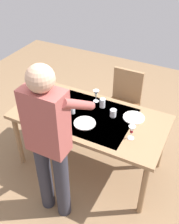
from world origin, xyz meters
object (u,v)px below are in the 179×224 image
Objects in this scene: water_cup_near_right at (30,113)px; dinner_plate_near at (85,123)px; person_server at (50,140)px; water_cup_near_left at (102,103)px; wine_glass_right at (96,94)px; water_cup_far_left at (113,113)px; chair_near at (124,99)px; serving_bowl_pasta at (52,103)px; wine_bottle at (46,87)px; dinner_plate_far at (134,118)px; water_cup_far_right at (72,109)px; dining_table at (90,121)px; wine_glass_left at (132,130)px.

water_cup_near_right is 0.59m from dinner_plate_near.
person_server is 0.91m from water_cup_near_left.
water_cup_far_left is at bearing 149.54° from wine_glass_right.
chair_near is at bearing -95.80° from person_server.
chair_near reaches higher than serving_bowl_pasta.
chair_near is 3.07× the size of wine_bottle.
wine_bottle is 1.29× the size of dinner_plate_near.
water_cup_near_left reaches higher than dinner_plate_far.
water_cup_near_left is at bearing -4.63° from dinner_plate_far.
person_server is 7.34× the size of dinner_plate_near.
water_cup_far_left is at bearing -160.73° from water_cup_far_right.
chair_near is 3.96× the size of dinner_plate_far.
water_cup_near_left is 1.04× the size of water_cup_near_right.
water_cup_far_right is at bearing 11.73° from dining_table.
wine_glass_right is 0.66× the size of dinner_plate_near.
wine_bottle reaches higher than dining_table.
serving_bowl_pasta is at bearing 11.14° from water_cup_far_left.
water_cup_near_left is 0.47× the size of dinner_plate_near.
water_cup_far_left is (-0.17, 0.10, -0.01)m from water_cup_near_left.
serving_bowl_pasta is 0.93m from dinner_plate_far.
chair_near reaches higher than water_cup_near_left.
water_cup_near_right is at bearing 40.11° from water_cup_near_left.
water_cup_near_left reaches higher than water_cup_far_left.
person_server reaches higher than water_cup_near_right.
dinner_plate_far is (-0.21, -0.07, -0.04)m from water_cup_far_left.
chair_near is at bearing -124.71° from serving_bowl_pasta.
water_cup_far_right is 0.67m from dinner_plate_far.
dinner_plate_near is at bearing 166.82° from serving_bowl_pasta.
dining_table is at bearing 75.06° from water_cup_near_left.
chair_near is 6.03× the size of wine_glass_left.
water_cup_near_left reaches higher than serving_bowl_pasta.
water_cup_near_right is 1.22× the size of water_cup_far_left.
water_cup_near_left reaches higher than dining_table.
wine_glass_right is 0.66× the size of dinner_plate_far.
wine_bottle is at bearing -12.04° from dining_table.
chair_near is 0.98m from dinner_plate_near.
wine_bottle is 1.96× the size of wine_glass_left.
wine_glass_right is (0.06, -0.28, 0.18)m from dining_table.
water_cup_near_left is 0.57m from serving_bowl_pasta.
serving_bowl_pasta is at bearing -56.93° from person_server.
water_cup_near_left is at bearing 149.87° from wine_glass_right.
water_cup_far_left is (0.29, -0.24, -0.06)m from wine_glass_left.
dining_table is at bearing 25.11° from water_cup_far_left.
chair_near is 0.65m from wine_glass_right.
water_cup_near_right reaches higher than water_cup_far_right.
water_cup_near_left reaches higher than dinner_plate_near.
water_cup_near_right is (0.61, 0.51, -0.00)m from water_cup_near_left.
water_cup_far_right is at bearing -76.57° from person_server.
person_server reaches higher than water_cup_near_left.
chair_near reaches higher than wine_glass_right.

